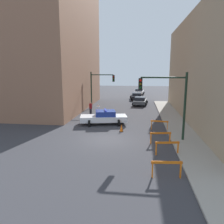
{
  "coord_description": "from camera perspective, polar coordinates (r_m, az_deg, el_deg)",
  "views": [
    {
      "loc": [
        2.45,
        -16.45,
        5.49
      ],
      "look_at": [
        -0.36,
        5.74,
        1.15
      ],
      "focal_mm": 35.0,
      "sensor_mm": 36.0,
      "label": 1
    }
  ],
  "objects": [
    {
      "name": "ground_plane",
      "position": [
        17.51,
        -1.2,
        -7.3
      ],
      "size": [
        120.0,
        120.0,
        0.0
      ],
      "primitive_type": "plane",
      "color": "#38383D"
    },
    {
      "name": "sidewalk_right",
      "position": [
        17.72,
        19.23,
        -7.51
      ],
      "size": [
        2.4,
        44.0,
        0.12
      ],
      "color": "#9E998E",
      "rests_on": "ground_plane"
    },
    {
      "name": "building_corner_left",
      "position": [
        34.45,
        -19.27,
        22.37
      ],
      "size": [
        14.0,
        20.0,
        25.28
      ],
      "color": "#93664C",
      "rests_on": "ground_plane"
    },
    {
      "name": "traffic_light_near",
      "position": [
        17.21,
        14.82,
        4.07
      ],
      "size": [
        3.64,
        0.35,
        5.2
      ],
      "color": "black",
      "rests_on": "sidewalk_right"
    },
    {
      "name": "traffic_light_far",
      "position": [
        31.15,
        -3.47,
        7.1
      ],
      "size": [
        3.44,
        0.35,
        5.2
      ],
      "color": "black",
      "rests_on": "ground_plane"
    },
    {
      "name": "police_car",
      "position": [
        22.32,
        -2.09,
        -1.37
      ],
      "size": [
        4.98,
        2.96,
        1.52
      ],
      "rotation": [
        0.0,
        0.0,
        1.78
      ],
      "color": "white",
      "rests_on": "ground_plane"
    },
    {
      "name": "parked_car_near",
      "position": [
        34.74,
        7.37,
        2.91
      ],
      "size": [
        2.55,
        4.46,
        1.31
      ],
      "rotation": [
        0.0,
        0.0,
        -0.1
      ],
      "color": "#474C51",
      "rests_on": "ground_plane"
    },
    {
      "name": "parked_car_mid",
      "position": [
        40.91,
        6.38,
        4.14
      ],
      "size": [
        2.54,
        4.45,
        1.31
      ],
      "rotation": [
        0.0,
        0.0,
        0.09
      ],
      "color": "black",
      "rests_on": "ground_plane"
    },
    {
      "name": "parked_car_far",
      "position": [
        49.48,
        7.11,
        5.3
      ],
      "size": [
        2.46,
        4.41,
        1.31
      ],
      "rotation": [
        0.0,
        0.0,
        -0.07
      ],
      "color": "silver",
      "rests_on": "ground_plane"
    },
    {
      "name": "pedestrian_crossing",
      "position": [
        24.44,
        -3.58,
        0.03
      ],
      "size": [
        0.51,
        0.51,
        1.66
      ],
      "rotation": [
        0.0,
        0.0,
        0.89
      ],
      "color": "#382D23",
      "rests_on": "ground_plane"
    },
    {
      "name": "pedestrian_corner",
      "position": [
        26.82,
        -5.61,
        0.98
      ],
      "size": [
        0.42,
        0.42,
        1.66
      ],
      "rotation": [
        0.0,
        0.0,
        6.1
      ],
      "color": "black",
      "rests_on": "ground_plane"
    },
    {
      "name": "barrier_front",
      "position": [
        11.88,
        14.08,
        -13.61
      ],
      "size": [
        1.6,
        0.29,
        0.9
      ],
      "rotation": [
        0.0,
        0.0,
        0.09
      ],
      "color": "orange",
      "rests_on": "ground_plane"
    },
    {
      "name": "barrier_mid",
      "position": [
        14.84,
        14.22,
        -8.55
      ],
      "size": [
        1.59,
        0.41,
        0.9
      ],
      "rotation": [
        0.0,
        0.0,
        0.17
      ],
      "color": "orange",
      "rests_on": "ground_plane"
    },
    {
      "name": "barrier_back",
      "position": [
        16.86,
        12.55,
        -6.1
      ],
      "size": [
        1.59,
        0.4,
        0.9
      ],
      "rotation": [
        0.0,
        0.0,
        0.16
      ],
      "color": "orange",
      "rests_on": "ground_plane"
    },
    {
      "name": "barrier_corner",
      "position": [
        20.61,
        12.29,
        -2.97
      ],
      "size": [
        1.59,
        0.41,
        0.9
      ],
      "rotation": [
        0.0,
        0.0,
        -0.17
      ],
      "color": "orange",
      "rests_on": "ground_plane"
    },
    {
      "name": "traffic_cone",
      "position": [
        19.74,
        2.48,
        -4.23
      ],
      "size": [
        0.36,
        0.36,
        0.66
      ],
      "color": "black",
      "rests_on": "ground_plane"
    }
  ]
}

